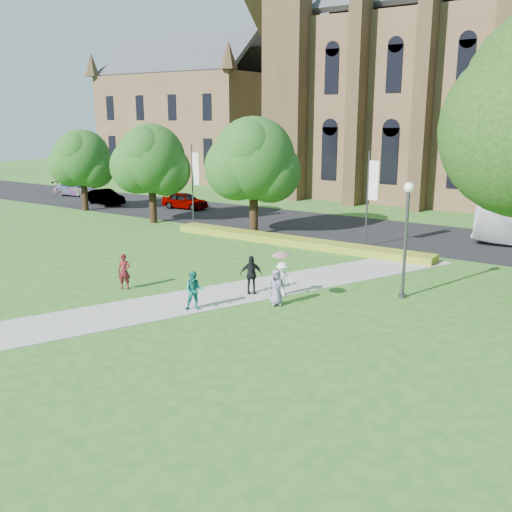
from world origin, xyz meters
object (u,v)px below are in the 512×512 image
Objects in this scene: car_2 at (76,189)px; car_1 at (105,197)px; car_0 at (185,200)px; streetlamp at (407,226)px; pedestrian_0 at (124,271)px.

car_1 is at bearing -118.43° from car_2.
car_2 reaches higher than car_1.
car_0 reaches higher than car_1.
streetlamp is 34.69m from car_1.
streetlamp is at bearing -102.93° from car_1.
pedestrian_0 is at bearing -151.91° from streetlamp.
pedestrian_0 is at bearing -123.32° from car_1.
car_0 is at bearing -66.93° from car_1.
streetlamp is at bearing -118.71° from car_2.
pedestrian_0 is at bearing -150.44° from car_0.
pedestrian_0 is (13.38, -20.08, 0.13)m from car_0.
car_0 is (-24.83, 13.98, -2.55)m from streetlamp.
car_0 is 0.85× the size of car_2.
car_1 is 0.84× the size of car_2.
car_2 reaches higher than car_0.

